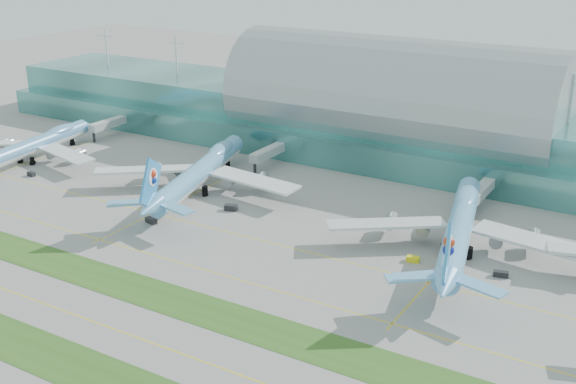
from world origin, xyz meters
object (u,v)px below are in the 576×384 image
Objects in this scene: terminal at (392,117)px; airliner_b at (201,170)px; airliner_c at (460,226)px; airliner_a at (32,145)px.

terminal is 75.81m from airliner_b.
airliner_c is at bearing -16.14° from airliner_b.
airliner_a is 0.89× the size of airliner_c.
airliner_a is at bearing -146.18° from terminal.
airliner_b is (70.26, 6.44, 0.77)m from airliner_a.
airliner_c reaches higher than airliner_a.
airliner_b is 85.13m from airliner_c.
terminal reaches higher than airliner_c.
terminal is 129.68m from airliner_a.
airliner_a is at bearing 170.25° from airliner_b.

